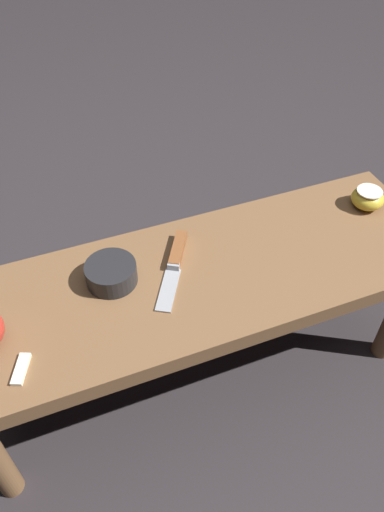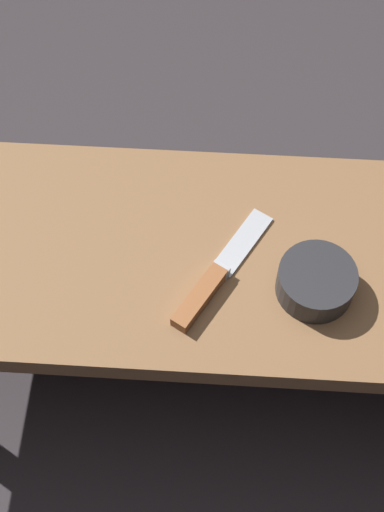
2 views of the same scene
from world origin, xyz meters
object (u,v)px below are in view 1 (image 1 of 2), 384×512
(knife, at_px, (176,259))
(apple_cut, at_px, (368,198))
(bowl, at_px, (111,273))
(wooden_bench, at_px, (199,292))

(knife, distance_m, apple_cut, 0.49)
(apple_cut, distance_m, bowl, 0.63)
(knife, bearing_deg, bowl, -58.06)
(knife, relative_size, apple_cut, 2.63)
(wooden_bench, xyz_separation_m, apple_cut, (-0.46, -0.06, 0.08))
(bowl, bearing_deg, wooden_bench, 164.26)
(knife, relative_size, bowl, 1.93)
(bowl, bearing_deg, knife, -178.57)
(wooden_bench, height_order, knife, knife)
(bowl, bearing_deg, apple_cut, -178.84)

